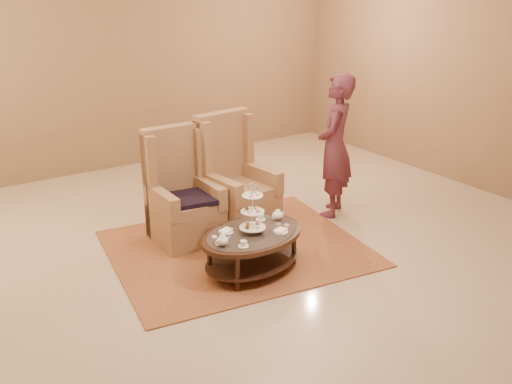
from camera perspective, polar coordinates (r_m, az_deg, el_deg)
ground at (r=6.30m, az=-0.12°, el=-6.88°), size 8.00×8.00×0.00m
ceiling at (r=6.30m, az=-0.12°, el=-6.88°), size 8.00×8.00×0.02m
wall_back at (r=9.27m, az=-14.18°, el=12.87°), size 8.00×0.04×3.50m
wall_right at (r=8.55m, az=23.38°, el=11.20°), size 0.04×8.00×3.50m
rug at (r=6.56m, az=-1.94°, el=-5.63°), size 3.04×2.65×0.01m
tea_table at (r=5.95m, az=-0.35°, el=-4.77°), size 1.32×1.03×0.99m
armchair_left at (r=6.71m, az=-7.41°, el=-1.09°), size 0.72×0.74×1.33m
armchair_right at (r=6.99m, az=-2.22°, el=0.21°), size 0.86×0.88×1.41m
person at (r=7.29m, az=7.89°, el=4.56°), size 0.79×0.76×1.83m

